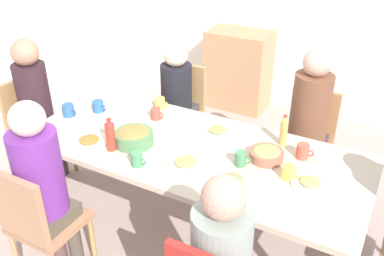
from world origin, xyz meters
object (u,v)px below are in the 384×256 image
at_px(person_0, 42,180).
at_px(plate_3, 218,131).
at_px(chair_4, 308,138).
at_px(plate_4, 186,163).
at_px(chair_2, 181,107).
at_px(cup_4, 137,159).
at_px(person_2, 176,93).
at_px(cup_1, 160,103).
at_px(plate_0, 310,183).
at_px(person_4, 309,115).
at_px(plate_2, 232,180).
at_px(bowl_1, 266,154).
at_px(cup_5, 288,172).
at_px(cup_6, 241,159).
at_px(chair_0, 38,221).
at_px(dining_table, 192,155).
at_px(plate_1, 89,141).
at_px(cup_3, 98,106).
at_px(bottle_0, 284,131).
at_px(cup_7, 156,114).
at_px(bowl_0, 134,137).
at_px(side_cabinet, 238,70).
at_px(cup_2, 68,110).
at_px(bottle_1, 110,135).
at_px(chair_1, 33,123).
at_px(cup_0, 303,151).

bearing_deg(person_0, plate_3, 57.86).
xyz_separation_m(chair_4, plate_4, (-0.52, -1.08, 0.24)).
distance_m(chair_2, cup_4, 1.32).
xyz_separation_m(person_2, cup_1, (0.09, -0.39, 0.09)).
xyz_separation_m(person_2, plate_0, (1.41, -0.82, 0.06)).
relative_size(person_4, plate_2, 5.30).
bearing_deg(bowl_1, plate_4, -144.00).
relative_size(cup_5, cup_6, 1.12).
relative_size(chair_0, chair_4, 1.00).
distance_m(dining_table, cup_4, 0.43).
height_order(chair_2, plate_0, chair_2).
distance_m(plate_1, plate_2, 1.06).
relative_size(plate_1, cup_4, 2.38).
xyz_separation_m(chair_0, cup_3, (-0.31, 0.99, 0.27)).
distance_m(person_0, bottle_0, 1.58).
xyz_separation_m(cup_4, bottle_0, (0.73, 0.69, 0.06)).
relative_size(chair_0, cup_7, 8.16).
distance_m(bowl_0, side_cabinet, 2.32).
distance_m(person_2, plate_4, 1.19).
bearing_deg(chair_4, plate_3, -130.31).
distance_m(plate_3, cup_2, 1.17).
distance_m(bowl_0, bowl_1, 0.90).
height_order(dining_table, bottle_1, bottle_1).
distance_m(person_2, plate_0, 1.63).
distance_m(person_4, cup_1, 1.16).
relative_size(person_0, cup_7, 11.59).
bearing_deg(bowl_1, person_0, -140.73).
bearing_deg(chair_1, person_4, 20.09).
bearing_deg(cup_6, person_2, 139.36).
relative_size(bowl_0, cup_5, 2.24).
height_order(chair_0, side_cabinet, same).
bearing_deg(cup_5, cup_7, 166.94).
relative_size(plate_0, plate_2, 0.94).
xyz_separation_m(plate_1, cup_7, (0.22, 0.51, 0.03)).
bearing_deg(side_cabinet, plate_3, -71.65).
bearing_deg(bowl_0, bottle_0, 27.99).
distance_m(person_0, bowl_0, 0.67).
distance_m(cup_0, cup_4, 1.07).
bearing_deg(person_2, cup_5, -32.70).
distance_m(cup_2, cup_5, 1.74).
bearing_deg(plate_2, cup_1, 145.22).
height_order(plate_2, cup_6, cup_6).
xyz_separation_m(person_2, bowl_0, (0.22, -0.93, 0.10)).
height_order(chair_0, person_0, person_0).
height_order(bowl_0, cup_0, bowl_0).
distance_m(plate_1, cup_7, 0.56).
bearing_deg(cup_0, bottle_0, 148.64).
relative_size(bowl_0, cup_3, 2.19).
bearing_deg(plate_1, person_0, -82.70).
distance_m(person_0, cup_2, 0.87).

